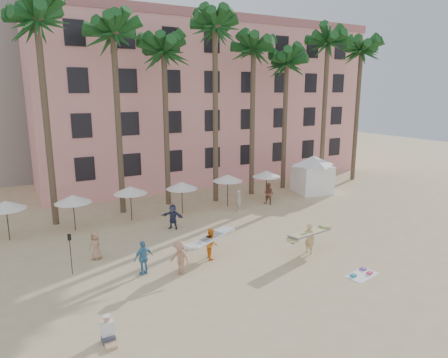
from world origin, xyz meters
TOP-DOWN VIEW (x-y plane):
  - ground at (0.00, 0.00)m, footprint 120.00×120.00m
  - pink_hotel at (7.00, 26.00)m, footprint 35.00×14.00m
  - palm_row at (0.51, 15.00)m, footprint 44.40×5.40m
  - umbrella_row at (-3.00, 12.50)m, footprint 22.50×2.70m
  - cabana at (12.28, 12.69)m, footprint 5.27×5.27m
  - beach_towel at (3.03, -1.92)m, footprint 1.96×1.34m
  - carrier_yellow at (2.53, 1.67)m, footprint 3.52×1.68m
  - carrier_white at (-2.88, 3.82)m, footprint 3.27×1.98m
  - beachgoers at (-2.58, 7.09)m, footprint 16.05×9.85m
  - paddle at (-10.23, 5.44)m, footprint 0.18×0.04m
  - seated_man at (-9.91, -1.33)m, footprint 0.48×0.83m

SIDE VIEW (x-z plane):
  - ground at x=0.00m, z-range 0.00..0.00m
  - beach_towel at x=3.03m, z-range -0.04..0.10m
  - seated_man at x=-9.91m, z-range -0.17..0.91m
  - beachgoers at x=-2.58m, z-range -0.03..1.82m
  - carrier_white at x=-2.88m, z-range 0.07..1.82m
  - carrier_yellow at x=2.53m, z-range 0.12..1.94m
  - paddle at x=-10.23m, z-range 0.30..2.52m
  - cabana at x=12.28m, z-range 0.32..3.82m
  - umbrella_row at x=-3.00m, z-range 0.97..3.69m
  - pink_hotel at x=7.00m, z-range 0.00..16.00m
  - palm_row at x=0.51m, z-range 4.82..21.12m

